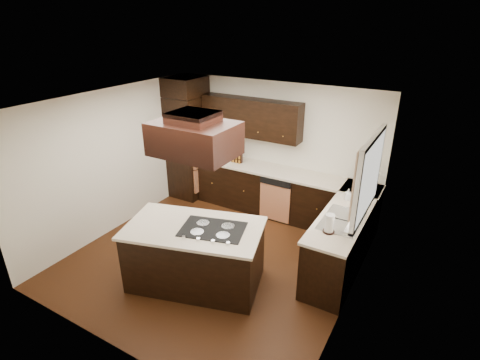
% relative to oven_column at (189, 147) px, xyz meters
% --- Properties ---
extents(floor, '(4.20, 4.20, 0.02)m').
position_rel_oven_column_xyz_m(floor, '(1.78, -1.71, -1.07)').
color(floor, '#4E2710').
rests_on(floor, ground).
extents(ceiling, '(4.20, 4.20, 0.02)m').
position_rel_oven_column_xyz_m(ceiling, '(1.78, -1.71, 1.45)').
color(ceiling, silver).
rests_on(ceiling, ground).
extents(wall_back, '(4.20, 0.02, 2.50)m').
position_rel_oven_column_xyz_m(wall_back, '(1.78, 0.40, 0.19)').
color(wall_back, silver).
rests_on(wall_back, ground).
extents(wall_front, '(4.20, 0.02, 2.50)m').
position_rel_oven_column_xyz_m(wall_front, '(1.78, -3.81, 0.19)').
color(wall_front, silver).
rests_on(wall_front, ground).
extents(wall_left, '(0.02, 4.20, 2.50)m').
position_rel_oven_column_xyz_m(wall_left, '(-0.33, -1.71, 0.19)').
color(wall_left, silver).
rests_on(wall_left, ground).
extents(wall_right, '(0.02, 4.20, 2.50)m').
position_rel_oven_column_xyz_m(wall_right, '(3.88, -1.71, 0.19)').
color(wall_right, silver).
rests_on(wall_right, ground).
extents(oven_column, '(0.65, 0.75, 2.12)m').
position_rel_oven_column_xyz_m(oven_column, '(0.00, 0.00, 0.00)').
color(oven_column, black).
rests_on(oven_column, floor).
extents(wall_oven_face, '(0.05, 0.62, 0.78)m').
position_rel_oven_column_xyz_m(wall_oven_face, '(0.35, 0.00, 0.06)').
color(wall_oven_face, '#D58357').
rests_on(wall_oven_face, oven_column).
extents(base_cabinets_back, '(2.93, 0.60, 0.88)m').
position_rel_oven_column_xyz_m(base_cabinets_back, '(1.81, 0.09, -0.62)').
color(base_cabinets_back, black).
rests_on(base_cabinets_back, floor).
extents(base_cabinets_right, '(0.60, 2.40, 0.88)m').
position_rel_oven_column_xyz_m(base_cabinets_right, '(3.58, -0.80, -0.62)').
color(base_cabinets_right, black).
rests_on(base_cabinets_right, floor).
extents(countertop_back, '(2.93, 0.63, 0.04)m').
position_rel_oven_column_xyz_m(countertop_back, '(1.81, 0.08, -0.16)').
color(countertop_back, beige).
rests_on(countertop_back, base_cabinets_back).
extents(countertop_right, '(0.63, 2.40, 0.04)m').
position_rel_oven_column_xyz_m(countertop_right, '(3.56, -0.80, -0.16)').
color(countertop_right, beige).
rests_on(countertop_right, base_cabinets_right).
extents(upper_cabinets, '(2.00, 0.34, 0.72)m').
position_rel_oven_column_xyz_m(upper_cabinets, '(1.34, 0.23, 0.75)').
color(upper_cabinets, black).
rests_on(upper_cabinets, wall_back).
extents(dishwasher_front, '(0.60, 0.05, 0.72)m').
position_rel_oven_column_xyz_m(dishwasher_front, '(2.10, -0.20, -0.66)').
color(dishwasher_front, '#D58357').
rests_on(dishwasher_front, floor).
extents(window_frame, '(0.06, 1.32, 1.12)m').
position_rel_oven_column_xyz_m(window_frame, '(3.85, -1.16, 0.59)').
color(window_frame, silver).
rests_on(window_frame, wall_right).
extents(window_pane, '(0.00, 1.20, 1.00)m').
position_rel_oven_column_xyz_m(window_pane, '(3.87, -1.16, 0.59)').
color(window_pane, white).
rests_on(window_pane, wall_right).
extents(curtain_left, '(0.02, 0.34, 0.90)m').
position_rel_oven_column_xyz_m(curtain_left, '(3.79, -1.57, 0.64)').
color(curtain_left, beige).
rests_on(curtain_left, wall_right).
extents(curtain_right, '(0.02, 0.34, 0.90)m').
position_rel_oven_column_xyz_m(curtain_right, '(3.79, -0.74, 0.64)').
color(curtain_right, beige).
rests_on(curtain_right, wall_right).
extents(sink_rim, '(0.52, 0.84, 0.01)m').
position_rel_oven_column_xyz_m(sink_rim, '(3.58, -1.16, -0.14)').
color(sink_rim, silver).
rests_on(sink_rim, countertop_right).
extents(island, '(2.01, 1.45, 0.88)m').
position_rel_oven_column_xyz_m(island, '(1.86, -2.36, -0.62)').
color(island, black).
rests_on(island, floor).
extents(island_top, '(2.10, 1.54, 0.04)m').
position_rel_oven_column_xyz_m(island_top, '(1.86, -2.36, -0.16)').
color(island_top, beige).
rests_on(island_top, island).
extents(cooktop, '(0.98, 0.79, 0.01)m').
position_rel_oven_column_xyz_m(cooktop, '(2.12, -2.28, -0.13)').
color(cooktop, black).
rests_on(cooktop, island_top).
extents(range_hood, '(1.05, 0.72, 0.42)m').
position_rel_oven_column_xyz_m(range_hood, '(1.88, -2.25, 1.10)').
color(range_hood, black).
rests_on(range_hood, ceiling).
extents(hood_duct, '(0.55, 0.50, 0.13)m').
position_rel_oven_column_xyz_m(hood_duct, '(1.88, -2.25, 1.38)').
color(hood_duct, black).
rests_on(hood_duct, ceiling).
extents(blender_base, '(0.15, 0.15, 0.10)m').
position_rel_oven_column_xyz_m(blender_base, '(0.97, -0.00, -0.09)').
color(blender_base, silver).
rests_on(blender_base, countertop_back).
extents(blender_pitcher, '(0.13, 0.13, 0.26)m').
position_rel_oven_column_xyz_m(blender_pitcher, '(0.97, -0.00, 0.09)').
color(blender_pitcher, silver).
rests_on(blender_pitcher, blender_base).
extents(spice_rack, '(0.33, 0.14, 0.26)m').
position_rel_oven_column_xyz_m(spice_rack, '(1.07, 0.06, -0.01)').
color(spice_rack, black).
rests_on(spice_rack, countertop_back).
extents(mixing_bowl, '(0.30, 0.30, 0.06)m').
position_rel_oven_column_xyz_m(mixing_bowl, '(0.73, 0.07, -0.11)').
color(mixing_bowl, silver).
rests_on(mixing_bowl, countertop_back).
extents(soap_bottle, '(0.11, 0.11, 0.19)m').
position_rel_oven_column_xyz_m(soap_bottle, '(3.47, -0.48, -0.05)').
color(soap_bottle, silver).
rests_on(soap_bottle, countertop_right).
extents(paper_towel, '(0.14, 0.14, 0.27)m').
position_rel_oven_column_xyz_m(paper_towel, '(3.51, -1.57, -0.01)').
color(paper_towel, silver).
rests_on(paper_towel, countertop_right).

